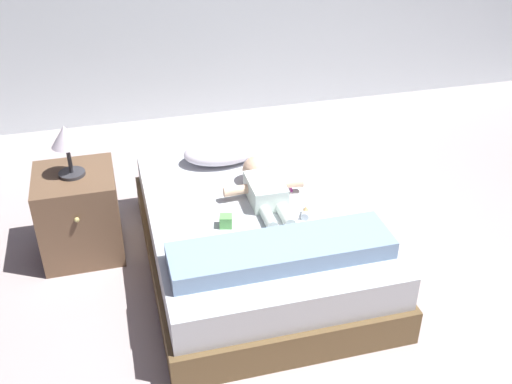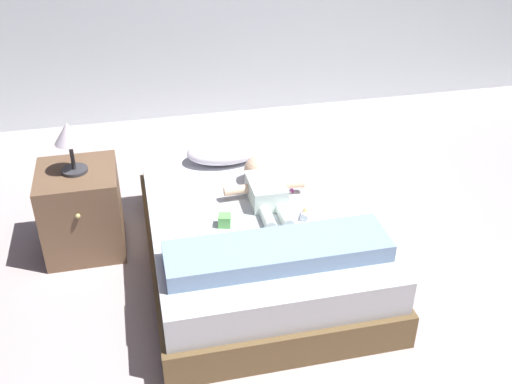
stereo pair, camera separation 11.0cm
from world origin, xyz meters
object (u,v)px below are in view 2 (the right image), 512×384
(toothbrush, at_px, (291,186))
(pillow, at_px, (225,151))
(baby, at_px, (264,186))
(nightstand, at_px, (82,210))
(lamp, at_px, (69,138))
(toy_block, at_px, (225,220))
(baby_bottle, at_px, (305,214))
(bed, at_px, (256,236))

(toothbrush, bearing_deg, pillow, 129.04)
(baby, xyz_separation_m, nightstand, (-1.09, 0.29, -0.20))
(lamp, relative_size, toy_block, 3.86)
(baby_bottle, bearing_deg, pillow, 113.31)
(nightstand, height_order, toy_block, nightstand)
(bed, height_order, nightstand, nightstand)
(toy_block, bearing_deg, toothbrush, 34.12)
(bed, bearing_deg, baby_bottle, -34.69)
(baby, bearing_deg, baby_bottle, -58.19)
(toothbrush, relative_size, nightstand, 0.24)
(pillow, distance_m, baby_bottle, 0.83)
(bed, distance_m, nightstand, 1.09)
(nightstand, bearing_deg, baby_bottle, -24.14)
(baby, xyz_separation_m, toy_block, (-0.29, -0.26, -0.03))
(toothbrush, distance_m, baby_bottle, 0.34)
(nightstand, bearing_deg, toothbrush, -10.02)
(bed, relative_size, baby_bottle, 17.33)
(toy_block, bearing_deg, baby_bottle, -2.63)
(bed, height_order, lamp, lamp)
(baby, height_order, baby_bottle, baby)
(toothbrush, height_order, lamp, lamp)
(toothbrush, relative_size, lamp, 0.41)
(pillow, bearing_deg, nightstand, -168.32)
(nightstand, xyz_separation_m, toy_block, (0.80, -0.54, 0.17))
(baby, bearing_deg, pillow, 107.78)
(lamp, relative_size, baby_bottle, 3.14)
(nightstand, relative_size, lamp, 1.73)
(baby_bottle, bearing_deg, lamp, 155.86)
(toothbrush, distance_m, lamp, 1.34)
(pillow, xyz_separation_m, toy_block, (-0.13, -0.74, -0.04))
(pillow, xyz_separation_m, nightstand, (-0.93, -0.19, -0.20))
(nightstand, bearing_deg, baby, -14.74)
(bed, bearing_deg, toy_block, -144.72)
(lamp, bearing_deg, toy_block, -34.14)
(baby, distance_m, nightstand, 1.14)
(lamp, xyz_separation_m, toy_block, (0.80, -0.54, -0.33))
(bed, height_order, baby_bottle, baby_bottle)
(pillow, xyz_separation_m, baby, (0.15, -0.48, -0.00))
(baby, xyz_separation_m, lamp, (-1.09, 0.29, 0.30))
(pillow, distance_m, toothbrush, 0.54)
(pillow, distance_m, toy_block, 0.75)
(bed, bearing_deg, pillow, 97.76)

